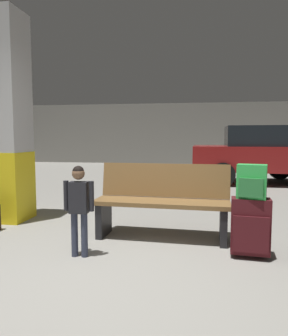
% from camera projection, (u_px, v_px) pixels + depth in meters
% --- Properties ---
extents(ground_plane, '(18.00, 18.00, 0.10)m').
position_uv_depth(ground_plane, '(153.00, 200.00, 6.64)').
color(ground_plane, gray).
extents(garage_back_wall, '(18.00, 0.12, 2.80)m').
position_uv_depth(garage_back_wall, '(177.00, 134.00, 15.23)').
color(garage_back_wall, slate).
rests_on(garage_back_wall, ground_plane).
extents(structural_pillar, '(0.57, 0.57, 2.98)m').
position_uv_depth(structural_pillar, '(6.00, 119.00, 4.71)').
color(structural_pillar, yellow).
rests_on(structural_pillar, ground_plane).
extents(bench, '(1.63, 0.61, 0.89)m').
position_uv_depth(bench, '(162.00, 201.00, 3.95)').
color(bench, brown).
rests_on(bench, ground_plane).
extents(suitcase, '(0.40, 0.26, 0.60)m').
position_uv_depth(suitcase, '(250.00, 226.00, 3.28)').
color(suitcase, '#471419').
rests_on(suitcase, ground_plane).
extents(backpack_bright, '(0.31, 0.25, 0.34)m').
position_uv_depth(backpack_bright, '(252.00, 182.00, 3.24)').
color(backpack_bright, green).
rests_on(backpack_bright, suitcase).
extents(child, '(0.31, 0.19, 0.93)m').
position_uv_depth(child, '(79.00, 201.00, 3.29)').
color(child, '#33384C').
rests_on(child, ground_plane).
extents(parked_car_near, '(4.15, 1.90, 1.51)m').
position_uv_depth(parked_car_near, '(271.00, 153.00, 8.60)').
color(parked_car_near, maroon).
rests_on(parked_car_near, ground_plane).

